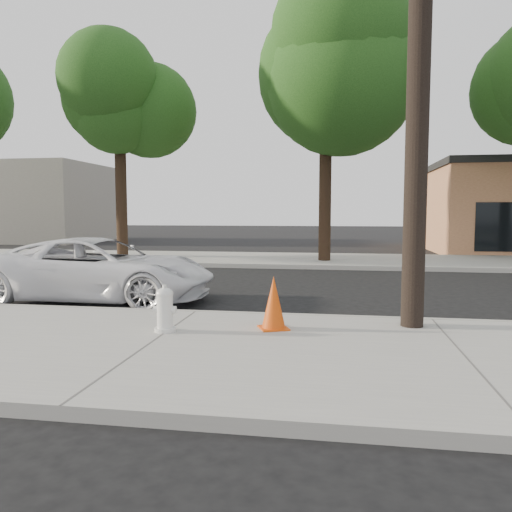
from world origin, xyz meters
name	(u,v)px	position (x,y,z in m)	size (l,w,h in m)	color
ground	(223,299)	(0.00, 0.00, 0.00)	(120.00, 120.00, 0.00)	black
near_sidewalk	(150,348)	(0.00, -4.30, 0.07)	(90.00, 4.40, 0.15)	gray
far_sidewalk	(273,260)	(0.00, 8.50, 0.07)	(90.00, 5.00, 0.15)	gray
curb_near	(196,315)	(0.00, -2.10, 0.07)	(90.00, 0.12, 0.16)	#9E9B93
building_far	(0,203)	(-20.00, 20.00, 2.50)	(14.00, 8.00, 5.00)	gray
utility_pole	(420,19)	(3.60, -2.70, 4.70)	(1.40, 0.34, 9.00)	black
tree_b	(122,102)	(-5.81, 8.06, 6.15)	(4.34, 4.20, 8.45)	black
tree_c	(333,69)	(2.22, 7.64, 6.91)	(4.96, 4.80, 9.55)	black
police_cruiser	(99,269)	(-2.55, -0.64, 0.68)	(2.25, 4.87, 1.35)	white
fire_hydrant	(165,310)	(-0.02, -3.64, 0.46)	(0.34, 0.31, 0.65)	silver
traffic_cone	(274,303)	(1.53, -3.22, 0.53)	(0.54, 0.54, 0.79)	#DB480B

